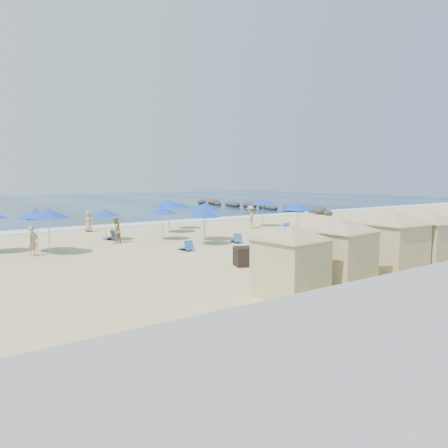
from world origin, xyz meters
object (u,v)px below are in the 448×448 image
(umbrella_1, at_px, (36,214))
(beachgoer_1, at_px, (115,230))
(umbrella_6, at_px, (205,207))
(umbrella_11, at_px, (298,206))
(beachgoer_2, at_px, (251,217))
(umbrella_3, at_px, (48,213))
(trash_bin, at_px, (244,256))
(umbrella_4, at_px, (105,213))
(umbrella_10, at_px, (263,202))
(rock_jetty, at_px, (256,206))
(beachgoer_0, at_px, (33,241))
(cabana_3, at_px, (428,232))
(cabana_1, at_px, (340,243))
(cabana_0, at_px, (291,252))
(umbrella_5, at_px, (162,211))
(umbrella_8, at_px, (204,214))
(beachgoer_3, at_px, (88,221))
(umbrella_9, at_px, (180,206))
(umbrella_7, at_px, (168,203))
(cabana_2, at_px, (393,235))

(umbrella_1, distance_m, beachgoer_1, 5.00)
(umbrella_6, relative_size, umbrella_11, 1.00)
(umbrella_1, distance_m, umbrella_11, 15.92)
(beachgoer_2, bearing_deg, beachgoer_1, -41.03)
(umbrella_3, distance_m, beachgoer_1, 4.98)
(umbrella_1, relative_size, umbrella_3, 0.96)
(beachgoer_1, distance_m, beachgoer_2, 12.11)
(trash_bin, relative_size, umbrella_11, 0.35)
(umbrella_4, bearing_deg, umbrella_10, 1.57)
(rock_jetty, relative_size, beachgoer_1, 15.94)
(rock_jetty, height_order, trash_bin, rock_jetty)
(umbrella_10, xyz_separation_m, beachgoer_0, (-18.97, -3.49, -1.29))
(trash_bin, relative_size, umbrella_10, 0.37)
(cabana_3, distance_m, umbrella_6, 13.67)
(umbrella_10, bearing_deg, cabana_1, -122.97)
(cabana_0, bearing_deg, umbrella_3, 108.21)
(umbrella_3, bearing_deg, umbrella_10, 11.36)
(trash_bin, bearing_deg, rock_jetty, 69.52)
(umbrella_5, bearing_deg, umbrella_3, -169.47)
(umbrella_4, height_order, beachgoer_2, umbrella_4)
(rock_jetty, height_order, umbrella_4, umbrella_4)
(rock_jetty, distance_m, beachgoer_2, 23.12)
(umbrella_3, relative_size, umbrella_8, 1.14)
(beachgoer_3, bearing_deg, rock_jetty, -100.29)
(umbrella_6, xyz_separation_m, beachgoer_0, (-10.40, 0.63, -1.42))
(cabana_0, bearing_deg, umbrella_9, 69.95)
(umbrella_11, distance_m, beachgoer_3, 15.80)
(umbrella_7, xyz_separation_m, umbrella_10, (8.50, -0.89, -0.13))
(cabana_2, height_order, umbrella_10, cabana_2)
(umbrella_9, bearing_deg, umbrella_7, -138.84)
(umbrella_3, height_order, umbrella_4, umbrella_3)
(cabana_3, xyz_separation_m, umbrella_6, (-3.03, 13.32, 0.54))
(beachgoer_3, bearing_deg, umbrella_11, -175.82)
(rock_jetty, bearing_deg, umbrella_10, -128.66)
(beachgoer_0, bearing_deg, umbrella_8, -53.03)
(umbrella_11, bearing_deg, cabana_2, -114.36)
(umbrella_8, height_order, umbrella_10, umbrella_10)
(umbrella_8, bearing_deg, beachgoer_2, 33.21)
(umbrella_10, xyz_separation_m, beachgoer_1, (-13.75, -1.81, -1.23))
(trash_bin, relative_size, umbrella_3, 0.35)
(umbrella_6, relative_size, beachgoer_2, 1.37)
(umbrella_7, bearing_deg, cabana_1, -98.18)
(umbrella_10, distance_m, umbrella_11, 8.03)
(beachgoer_2, relative_size, beachgoer_3, 1.17)
(umbrella_8, xyz_separation_m, umbrella_9, (3.19, 8.32, -0.06))
(umbrella_6, relative_size, umbrella_10, 1.07)
(umbrella_1, xyz_separation_m, umbrella_4, (4.71, 2.18, -0.29))
(cabana_0, distance_m, cabana_1, 2.65)
(rock_jetty, relative_size, umbrella_10, 11.18)
(cabana_3, xyz_separation_m, umbrella_11, (2.21, 10.14, 0.55))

